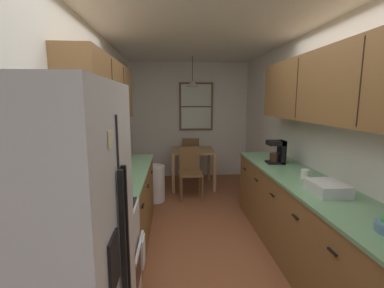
{
  "coord_description": "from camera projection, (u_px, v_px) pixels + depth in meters",
  "views": [
    {
      "loc": [
        -0.39,
        -2.42,
        1.72
      ],
      "look_at": [
        -0.13,
        1.13,
        1.14
      ],
      "focal_mm": 25.15,
      "sensor_mm": 36.0,
      "label": 1
    }
  ],
  "objects": [
    {
      "name": "ground_plane",
      "position": [
        202.0,
        228.0,
        3.67
      ],
      "size": [
        12.0,
        12.0,
        0.0
      ],
      "primitive_type": "plane",
      "color": "brown"
    },
    {
      "name": "wall_left",
      "position": [
        96.0,
        136.0,
        3.37
      ],
      "size": [
        0.1,
        9.0,
        2.55
      ],
      "primitive_type": "cube",
      "color": "white",
      "rests_on": "ground"
    },
    {
      "name": "wall_right",
      "position": [
        304.0,
        134.0,
        3.57
      ],
      "size": [
        0.1,
        9.0,
        2.55
      ],
      "primitive_type": "cube",
      "color": "white",
      "rests_on": "ground"
    },
    {
      "name": "wall_back",
      "position": [
        189.0,
        120.0,
        6.08
      ],
      "size": [
        4.4,
        0.1,
        2.55
      ],
      "primitive_type": "cube",
      "color": "white",
      "rests_on": "ground"
    },
    {
      "name": "ceiling_slab",
      "position": [
        203.0,
        28.0,
        3.26
      ],
      "size": [
        4.4,
        9.0,
        0.08
      ],
      "primitive_type": "cube",
      "color": "white"
    },
    {
      "name": "refrigerator",
      "position": [
        50.0,
        278.0,
        1.25
      ],
      "size": [
        0.69,
        0.81,
        1.81
      ],
      "color": "silver",
      "rests_on": "ground"
    },
    {
      "name": "stove_range",
      "position": [
        94.0,
        268.0,
        2.03
      ],
      "size": [
        0.66,
        0.6,
        1.1
      ],
      "color": "silver",
      "rests_on": "ground"
    },
    {
      "name": "microwave_over_range",
      "position": [
        67.0,
        115.0,
        1.84
      ],
      "size": [
        0.39,
        0.64,
        0.32
      ],
      "color": "silver"
    },
    {
      "name": "counter_left",
      "position": [
        123.0,
        206.0,
        3.26
      ],
      "size": [
        0.64,
        1.89,
        0.9
      ],
      "color": "brown",
      "rests_on": "ground"
    },
    {
      "name": "upper_cabinets_left",
      "position": [
        104.0,
        91.0,
        2.98
      ],
      "size": [
        0.33,
        1.97,
        0.67
      ],
      "color": "brown"
    },
    {
      "name": "counter_right",
      "position": [
        311.0,
        227.0,
        2.72
      ],
      "size": [
        0.64,
        3.38,
        0.9
      ],
      "color": "brown",
      "rests_on": "ground"
    },
    {
      "name": "upper_cabinets_right",
      "position": [
        339.0,
        86.0,
        2.46
      ],
      "size": [
        0.33,
        3.06,
        0.7
      ],
      "color": "brown"
    },
    {
      "name": "dining_table",
      "position": [
        192.0,
        156.0,
        5.37
      ],
      "size": [
        0.83,
        0.84,
        0.75
      ],
      "color": "#A87F51",
      "rests_on": "ground"
    },
    {
      "name": "dining_chair_near",
      "position": [
        190.0,
        170.0,
        4.77
      ],
      "size": [
        0.42,
        0.42,
        0.9
      ],
      "color": "brown",
      "rests_on": "ground"
    },
    {
      "name": "dining_chair_far",
      "position": [
        191.0,
        155.0,
        6.01
      ],
      "size": [
        0.42,
        0.42,
        0.9
      ],
      "color": "brown",
      "rests_on": "ground"
    },
    {
      "name": "pendant_light",
      "position": [
        193.0,
        84.0,
        5.15
      ],
      "size": [
        0.26,
        0.26,
        0.57
      ],
      "color": "black"
    },
    {
      "name": "back_window",
      "position": [
        196.0,
        107.0,
        5.97
      ],
      "size": [
        0.74,
        0.05,
        1.05
      ],
      "color": "brown"
    },
    {
      "name": "trash_bin",
      "position": [
        155.0,
        183.0,
        4.61
      ],
      "size": [
        0.34,
        0.34,
        0.62
      ],
      "primitive_type": "cylinder",
      "color": "white",
      "rests_on": "ground"
    },
    {
      "name": "storage_canister",
      "position": [
        105.0,
        182.0,
        2.42
      ],
      "size": [
        0.12,
        0.12,
        0.18
      ],
      "color": "#D84C19",
      "rests_on": "counter_left"
    },
    {
      "name": "dish_towel",
      "position": [
        143.0,
        251.0,
        2.2
      ],
      "size": [
        0.02,
        0.16,
        0.24
      ],
      "primitive_type": "cube",
      "color": "white"
    },
    {
      "name": "coffee_maker",
      "position": [
        278.0,
        151.0,
        3.53
      ],
      "size": [
        0.22,
        0.18,
        0.3
      ],
      "color": "black",
      "rests_on": "counter_right"
    },
    {
      "name": "mug_by_coffeemaker",
      "position": [
        305.0,
        174.0,
        2.84
      ],
      "size": [
        0.12,
        0.08,
        0.1
      ],
      "color": "white",
      "rests_on": "counter_right"
    },
    {
      "name": "dish_rack",
      "position": [
        328.0,
        188.0,
        2.4
      ],
      "size": [
        0.28,
        0.34,
        0.1
      ],
      "primitive_type": "cube",
      "color": "silver",
      "rests_on": "counter_right"
    }
  ]
}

